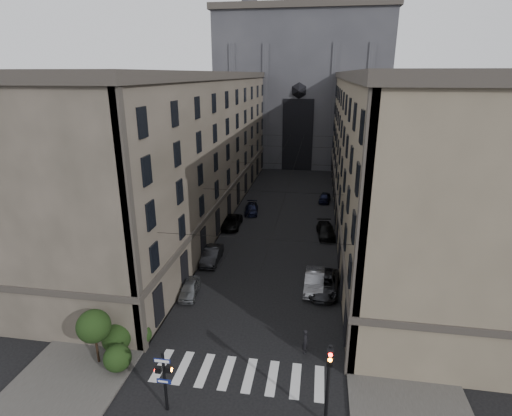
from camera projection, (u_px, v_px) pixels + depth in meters
The scene contains 19 objects.
sidewalk_left at pixel (210, 211), 56.59m from camera, with size 7.00×80.00×0.15m, color #383533.
sidewalk_right at pixel (361, 219), 53.42m from camera, with size 7.00×80.00×0.15m, color #383533.
zebra_crossing at pixel (238, 374), 26.03m from camera, with size 11.00×3.20×0.01m, color beige.
building_left at pixel (186, 146), 54.07m from camera, with size 13.60×60.60×18.85m.
building_right at pixel (392, 151), 50.01m from camera, with size 13.60×60.60×18.85m.
gothic_tower at pixel (302, 77), 85.77m from camera, with size 35.00×23.00×58.00m.
pedestrian_signal_left at pixel (164, 377), 22.55m from camera, with size 1.02×0.38×4.00m.
traffic_light_right at pixel (329, 376), 21.26m from camera, with size 0.34×0.50×5.20m.
shrub_cluster at pixel (111, 337), 26.78m from camera, with size 3.90×4.40×3.90m.
tram_wires at pixel (284, 165), 52.37m from camera, with size 14.00×60.00×0.43m.
car_left_near at pixel (190, 289), 35.12m from camera, with size 1.52×3.77×1.29m, color slate.
car_left_midnear at pixel (212, 255), 41.35m from camera, with size 1.60×4.58×1.51m, color black.
car_left_midfar at pixel (231, 222), 50.71m from camera, with size 2.32×5.02×1.40m, color black.
car_left_far at pixel (251, 209), 55.85m from camera, with size 1.79×4.40×1.28m, color black.
car_right_near at pixel (314, 281), 36.04m from camera, with size 1.71×4.89×1.61m, color gray.
car_right_midnear at pixel (324, 284), 35.71m from camera, with size 2.51×5.45×1.51m, color black.
car_right_midfar at pixel (326, 231), 47.83m from camera, with size 2.02×4.96×1.44m, color black.
car_right_far at pixel (325, 198), 60.76m from camera, with size 1.58×3.92×1.33m, color black.
pedestrian at pixel (306, 341), 27.77m from camera, with size 0.66×0.44×1.82m, color black.
Camera 1 is at (4.53, -15.74, 18.61)m, focal length 28.00 mm.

